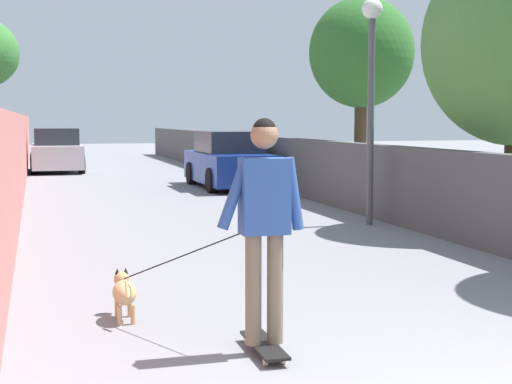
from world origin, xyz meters
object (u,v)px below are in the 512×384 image
Objects in this scene: lamp_post at (371,69)px; car_near at (229,161)px; tree_right_distant at (362,54)px; person_skateboarder at (264,212)px; skateboard at (264,345)px; car_far at (57,152)px; dog at (125,291)px.

car_near is (7.67, 0.60, -2.02)m from lamp_post.
person_skateboarder is (-10.89, 5.73, -2.26)m from tree_right_distant.
skateboard is 0.45× the size of person_skateboarder.
tree_right_distant reaches higher than car_far.
tree_right_distant is 1.20× the size of lamp_post.
lamp_post is 7.53m from dog.
dog is (-5.16, 4.89, -2.46)m from lamp_post.
person_skateboarder is at bearing 152.26° from tree_right_distant.
car_far reaches higher than skateboard.
car_near is 1.09× the size of car_far.
lamp_post is at bearing -31.21° from skateboard.
tree_right_distant is 12.51m from person_skateboarder.
tree_right_distant is at bearing -34.97° from dog.
car_near is at bearing -13.25° from skateboard.
skateboard is 1.65m from dog.
lamp_post is at bearing 157.82° from tree_right_distant.
tree_right_distant reaches higher than lamp_post.
dog is (1.34, 0.96, 0.21)m from skateboard.
tree_right_distant is 1.13× the size of car_near.
car_near reaches higher than skateboard.
dog is at bearing 35.58° from person_skateboarder.
person_skateboarder is (-0.00, -0.00, 1.08)m from skateboard.
car_near is (14.17, -3.34, 0.65)m from skateboard.
tree_right_distant is at bearing -27.74° from person_skateboarder.
tree_right_distant is 5.89× the size of skateboard.
car_far is (20.52, 0.06, 0.44)m from dog.
skateboard is at bearing 152.26° from tree_right_distant.
car_near is at bearing -18.49° from dog.
tree_right_distant is 2.85× the size of dog.
car_far is (10.97, 6.74, -2.69)m from tree_right_distant.
tree_right_distant is at bearing -143.95° from car_near.
car_near is (12.83, -4.29, 0.44)m from dog.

